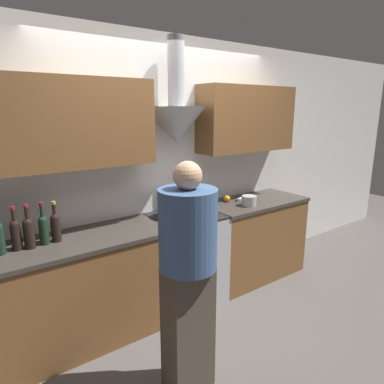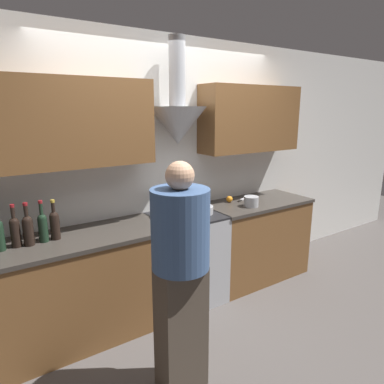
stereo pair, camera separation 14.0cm
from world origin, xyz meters
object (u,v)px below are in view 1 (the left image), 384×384
Objects in this scene: orange_fruit at (227,199)px; person_foreground_left at (188,272)px; stock_pot at (172,209)px; mixing_bowl at (200,210)px; wine_bottle_3 at (16,233)px; wine_bottle_4 at (29,231)px; stove_range at (186,258)px; wine_bottle_5 at (44,228)px; wine_bottle_6 at (56,226)px; saucepan at (249,201)px.

orange_fruit is 0.04× the size of person_foreground_left.
person_foreground_left reaches higher than stock_pot.
person_foreground_left reaches higher than mixing_bowl.
wine_bottle_4 is at bearing -12.37° from wine_bottle_3.
stock_pot reaches higher than stove_range.
wine_bottle_4 is 1.01× the size of wine_bottle_5.
wine_bottle_6 is at bearing 178.13° from stove_range.
stock_pot is 0.80m from orange_fruit.
wine_bottle_6 is (0.20, 0.02, -0.00)m from wine_bottle_4.
wine_bottle_5 reaches higher than stove_range.
wine_bottle_5 is at bearing 8.77° from wine_bottle_4.
stock_pot is at bearing 168.25° from mixing_bowl.
wine_bottle_6 is at bearing 6.45° from wine_bottle_4.
wine_bottle_6 is 1.27× the size of stock_pot.
wine_bottle_4 is at bearing 179.30° from stove_range.
stove_range is 2.81× the size of wine_bottle_6.
stove_range is 1.33m from wine_bottle_6.
wine_bottle_6 reaches higher than saucepan.
stock_pot is at bearing 62.76° from person_foreground_left.
person_foreground_left is at bearing -60.17° from wine_bottle_6.
stock_pot is 1.65× the size of saucepan.
saucepan is at bearing -4.92° from wine_bottle_6.
wine_bottle_5 reaches higher than mixing_bowl.
stock_pot is at bearing 169.63° from stove_range.
orange_fruit is at bearing 3.10° from wine_bottle_4.
wine_bottle_5 reaches higher than stock_pot.
wine_bottle_5 reaches higher than orange_fruit.
wine_bottle_4 is 2.05m from orange_fruit.
stock_pot is 0.30m from mixing_bowl.
mixing_bowl is 1.20m from person_foreground_left.
stove_range is at bearing 170.15° from saucepan.
wine_bottle_3 is at bearing -177.52° from orange_fruit.
wine_bottle_6 is 1.85m from orange_fruit.
orange_fruit is at bearing 39.50° from person_foreground_left.
stove_range is 5.87× the size of saucepan.
saucepan reaches higher than orange_fruit.
wine_bottle_3 is 0.09m from wine_bottle_4.
wine_bottle_3 is at bearing 130.83° from person_foreground_left.
person_foreground_left reaches higher than wine_bottle_4.
person_foreground_left is at bearing -51.62° from wine_bottle_4.
wine_bottle_4 reaches higher than stove_range.
wine_bottle_3 is at bearing 177.54° from mixing_bowl.
mixing_bowl is at bearing -1.90° from wine_bottle_4.
person_foreground_left is (-0.50, -0.96, -0.10)m from stock_pot.
mixing_bowl is at bearing 170.98° from saucepan.
stock_pot is (1.05, -0.01, -0.05)m from wine_bottle_6.
wine_bottle_6 reaches higher than stock_pot.
wine_bottle_3 is at bearing 179.62° from stock_pot.
wine_bottle_6 is at bearing 0.72° from wine_bottle_3.
stove_range is at bearing -168.84° from orange_fruit.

